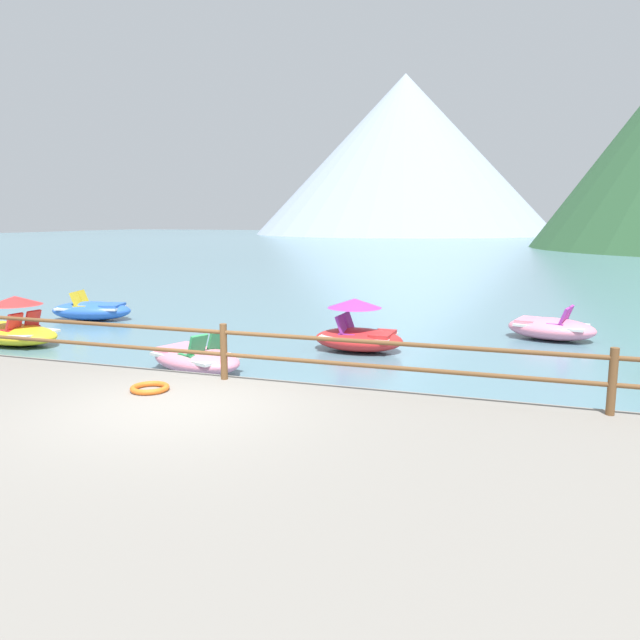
% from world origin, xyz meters
% --- Properties ---
extents(ground_plane, '(200.00, 200.00, 0.00)m').
position_xyz_m(ground_plane, '(0.00, 40.00, 0.00)').
color(ground_plane, slate).
extents(promenade_dock, '(28.00, 8.00, 0.40)m').
position_xyz_m(promenade_dock, '(0.00, -2.20, 0.20)').
color(promenade_dock, gray).
rests_on(promenade_dock, ground).
extents(dock_railing, '(23.92, 0.12, 0.95)m').
position_xyz_m(dock_railing, '(0.00, 1.55, 0.99)').
color(dock_railing, brown).
rests_on(dock_railing, promenade_dock).
extents(life_ring, '(0.61, 0.61, 0.09)m').
position_xyz_m(life_ring, '(-0.78, 0.53, 0.45)').
color(life_ring, orange).
rests_on(life_ring, promenade_dock).
extents(pedal_boat_0, '(2.48, 1.91, 0.85)m').
position_xyz_m(pedal_boat_0, '(-1.54, 3.26, 0.27)').
color(pedal_boat_0, pink).
rests_on(pedal_boat_0, ground).
extents(pedal_boat_2, '(2.67, 1.56, 1.21)m').
position_xyz_m(pedal_boat_2, '(-7.20, 4.22, 0.39)').
color(pedal_boat_2, yellow).
rests_on(pedal_boat_2, ground).
extents(pedal_boat_3, '(2.15, 1.40, 1.23)m').
position_xyz_m(pedal_boat_3, '(1.06, 6.27, 0.43)').
color(pedal_boat_3, red).
rests_on(pedal_boat_3, ground).
extents(pedal_boat_4, '(2.43, 1.80, 0.88)m').
position_xyz_m(pedal_boat_4, '(5.40, 9.16, 0.30)').
color(pedal_boat_4, pink).
rests_on(pedal_boat_4, ground).
extents(pedal_boat_5, '(2.66, 1.75, 0.89)m').
position_xyz_m(pedal_boat_5, '(-7.84, 7.90, 0.30)').
color(pedal_boat_5, blue).
rests_on(pedal_boat_5, ground).
extents(distant_peak, '(57.55, 57.55, 30.28)m').
position_xyz_m(distant_peak, '(-19.28, 114.15, 15.14)').
color(distant_peak, '#93A3B7').
rests_on(distant_peak, ground).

